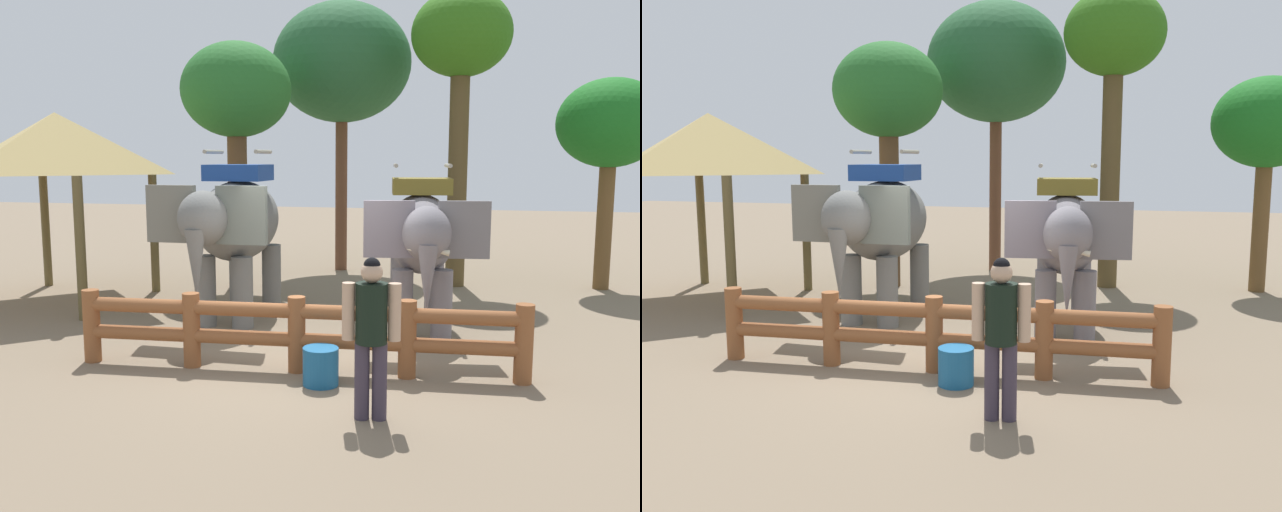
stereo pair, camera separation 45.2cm
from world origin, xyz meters
TOP-DOWN VIEW (x-y plane):
  - ground_plane at (0.00, 0.00)m, footprint 60.00×60.00m
  - log_fence at (-0.00, -0.30)m, footprint 6.23×0.60m
  - elephant_near_left at (-1.85, 2.45)m, footprint 2.03×3.54m
  - elephant_center at (1.47, 2.33)m, footprint 1.87×3.33m
  - tourist_woman_in_black at (1.24, -1.75)m, footprint 0.65×0.40m
  - thatched_shelter at (-5.85, 3.15)m, footprint 3.78×3.78m
  - tree_far_left at (-1.02, 8.22)m, footprint 3.49×3.49m
  - tree_back_center at (5.16, 6.92)m, footprint 2.27×2.27m
  - tree_far_right at (1.95, 6.60)m, footprint 2.20×2.20m
  - tree_deep_back at (-2.85, 5.41)m, footprint 2.43×2.43m
  - feed_bucket at (0.44, -0.76)m, footprint 0.46×0.46m

SIDE VIEW (x-z plane):
  - ground_plane at x=0.00m, z-range 0.00..0.00m
  - feed_bucket at x=0.44m, z-range 0.00..0.49m
  - log_fence at x=0.00m, z-range 0.08..1.13m
  - tourist_woman_in_black at x=1.24m, z-range 0.14..1.98m
  - elephant_center at x=1.47m, z-range 0.17..2.99m
  - elephant_near_left at x=-1.85m, z-range 0.19..3.24m
  - thatched_shelter at x=-5.85m, z-range 1.26..5.07m
  - tree_back_center at x=5.16m, z-range 1.27..5.90m
  - tree_deep_back at x=-2.85m, z-range 1.54..6.96m
  - tree_far_left at x=-1.02m, z-range 1.87..8.63m
  - tree_far_right at x=1.95m, z-range 2.05..8.58m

